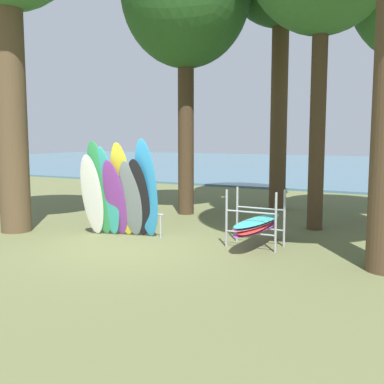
# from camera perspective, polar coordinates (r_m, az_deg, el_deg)

# --- Properties ---
(ground_plane) EXTENTS (80.00, 80.00, 0.00)m
(ground_plane) POSITION_cam_1_polar(r_m,az_deg,el_deg) (10.28, -6.94, -6.71)
(ground_plane) COLOR #60663D
(lake_water) EXTENTS (80.00, 36.00, 0.10)m
(lake_water) POSITION_cam_1_polar(r_m,az_deg,el_deg) (38.67, 19.35, 2.95)
(lake_water) COLOR #477084
(lake_water) RESTS_ON ground
(leaning_board_pile) EXTENTS (1.96, 1.04, 2.34)m
(leaning_board_pile) POSITION_cam_1_polar(r_m,az_deg,el_deg) (11.20, -8.83, -0.22)
(leaning_board_pile) COLOR white
(leaning_board_pile) RESTS_ON ground
(board_storage_rack) EXTENTS (1.15, 2.13, 1.25)m
(board_storage_rack) POSITION_cam_1_polar(r_m,az_deg,el_deg) (10.30, 7.79, -3.87)
(board_storage_rack) COLOR #9EA0A5
(board_storage_rack) RESTS_ON ground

